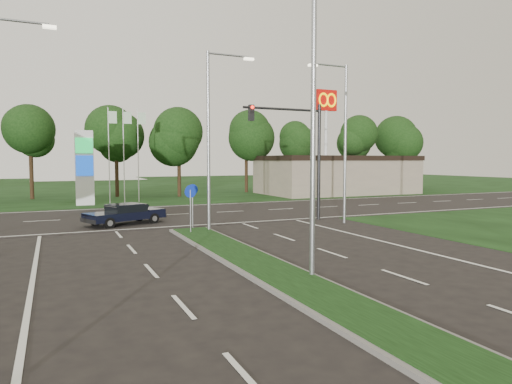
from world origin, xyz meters
name	(u,v)px	position (x,y,z in m)	size (l,w,h in m)	color
ground	(448,363)	(0.00, 0.00, 0.00)	(160.00, 160.00, 0.00)	black
verge_far	(107,189)	(0.00, 55.00, 0.00)	(160.00, 50.00, 0.02)	black
cross_road	(159,215)	(0.00, 24.00, 0.00)	(160.00, 12.00, 0.02)	black
median_kerb	(325,298)	(0.00, 4.00, 0.06)	(2.00, 26.00, 0.12)	slate
commercial_building	(337,175)	(22.00, 36.00, 2.00)	(16.00, 9.00, 4.00)	gray
streetlight_median_near	(319,112)	(1.00, 6.00, 5.08)	(2.53, 0.22, 9.00)	gray
streetlight_median_far	(212,131)	(1.00, 16.00, 5.08)	(2.53, 0.22, 9.00)	gray
streetlight_right_far	(342,135)	(8.80, 16.00, 5.08)	(2.53, 0.22, 9.00)	gray
traffic_signal	(300,143)	(7.19, 18.00, 4.65)	(5.10, 0.42, 7.00)	black
median_signs	(191,198)	(0.00, 16.40, 1.71)	(1.16, 1.76, 2.38)	gray
gas_pylon	(87,166)	(-3.79, 33.05, 3.20)	(5.80, 1.26, 8.00)	silver
mcdonalds_sign	(326,115)	(18.00, 31.97, 7.99)	(2.20, 0.47, 10.40)	silver
treeline_far	(124,127)	(0.10, 39.93, 6.83)	(6.00, 6.00, 9.90)	black
navy_sedan	(125,214)	(-2.67, 20.47, 0.63)	(4.62, 3.19, 1.18)	black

